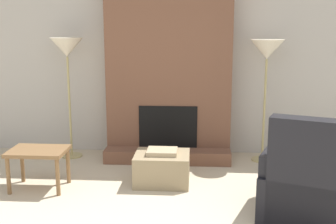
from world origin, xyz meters
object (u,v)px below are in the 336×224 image
at_px(ottoman, 162,168).
at_px(side_table, 38,156).
at_px(floor_lamp_left, 67,52).
at_px(floor_lamp_right, 267,54).
at_px(armchair, 314,187).

distance_m(ottoman, side_table, 1.38).
xyz_separation_m(floor_lamp_left, floor_lamp_right, (2.59, 0.00, -0.02)).
height_order(ottoman, floor_lamp_left, floor_lamp_left).
bearing_deg(armchair, floor_lamp_right, -62.46).
bearing_deg(floor_lamp_right, floor_lamp_left, 180.00).
height_order(armchair, floor_lamp_left, floor_lamp_left).
height_order(side_table, floor_lamp_left, floor_lamp_left).
height_order(armchair, side_table, armchair).
bearing_deg(floor_lamp_left, armchair, -31.35).
relative_size(armchair, floor_lamp_right, 0.73).
bearing_deg(floor_lamp_right, side_table, -155.92).
bearing_deg(ottoman, armchair, -28.26).
distance_m(ottoman, floor_lamp_left, 2.04).
relative_size(side_table, floor_lamp_left, 0.38).
distance_m(armchair, side_table, 2.87).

